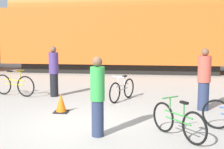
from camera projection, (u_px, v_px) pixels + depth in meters
ground_plane at (80, 125)px, 7.83m from camera, size 80.00×80.00×0.00m
freight_train at (119, 26)px, 17.56m from camera, size 40.35×2.96×4.96m
rail_near at (118, 73)px, 17.22m from camera, size 52.35×0.07×0.01m
rail_far at (120, 70)px, 18.63m from camera, size 52.35×0.07×0.01m
bicycle_green at (178, 121)px, 6.83m from camera, size 1.08×1.36×0.88m
bicycle_silver at (122, 90)px, 10.52m from camera, size 0.73×1.52×0.85m
bicycle_yellow at (14, 85)px, 11.27m from camera, size 1.72×0.57×0.94m
person_in_green at (98, 96)px, 6.87m from camera, size 0.32×0.32×1.79m
person_in_purple at (54, 71)px, 11.08m from camera, size 0.34×0.34×1.80m
person_in_red at (204, 80)px, 9.16m from camera, size 0.38×0.38×1.84m
traffic_cone at (61, 104)px, 8.99m from camera, size 0.40×0.40×0.55m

